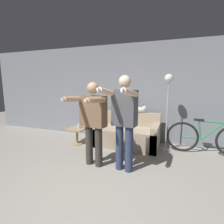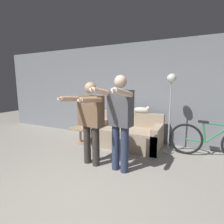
% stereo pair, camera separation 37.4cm
% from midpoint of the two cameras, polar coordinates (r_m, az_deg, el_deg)
% --- Properties ---
extents(ground_plane, '(16.00, 16.00, 0.00)m').
position_cam_midpoint_polar(ground_plane, '(2.50, -8.47, -29.47)').
color(ground_plane, gray).
extents(wall_back, '(10.00, 0.05, 2.60)m').
position_cam_midpoint_polar(wall_back, '(4.74, 12.26, 6.02)').
color(wall_back, gray).
rests_on(wall_back, ground_plane).
extents(couch, '(1.62, 0.80, 0.82)m').
position_cam_midpoint_polar(couch, '(4.43, 7.73, -7.51)').
color(couch, tan).
rests_on(couch, ground_plane).
extents(person_left, '(0.61, 0.73, 1.58)m').
position_cam_midpoint_polar(person_left, '(3.26, -3.88, -1.93)').
color(person_left, '#38332D').
rests_on(person_left, ground_plane).
extents(person_right, '(0.55, 0.72, 1.70)m').
position_cam_midpoint_polar(person_right, '(3.00, 6.11, -1.82)').
color(person_right, '#2D3856').
rests_on(person_right, ground_plane).
extents(cat, '(0.54, 0.15, 0.18)m').
position_cam_midpoint_polar(cat, '(4.51, 12.03, 0.67)').
color(cat, silver).
rests_on(cat, couch).
extents(floor_lamp, '(0.24, 0.24, 1.77)m').
position_cam_midpoint_polar(floor_lamp, '(4.08, 21.22, 5.78)').
color(floor_lamp, '#B2B2B7').
rests_on(floor_lamp, ground_plane).
extents(side_table, '(0.45, 0.45, 0.41)m').
position_cam_midpoint_polar(side_table, '(4.66, -8.03, -6.42)').
color(side_table, '#A38460').
rests_on(side_table, ground_plane).
extents(cup, '(0.07, 0.07, 0.11)m').
position_cam_midpoint_polar(cup, '(4.63, -7.37, -4.32)').
color(cup, silver).
rests_on(cup, side_table).
extents(bicycle, '(1.70, 0.07, 0.79)m').
position_cam_midpoint_polar(bicycle, '(4.32, 32.07, -8.22)').
color(bicycle, black).
rests_on(bicycle, ground_plane).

